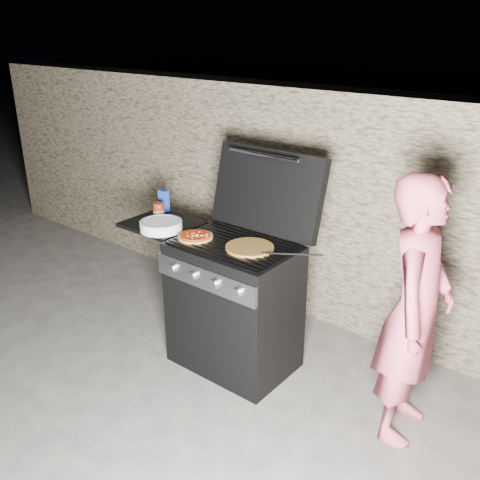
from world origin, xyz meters
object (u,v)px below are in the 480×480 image
Objects in this scene: pizza_topped at (195,236)px; sauce_jar at (159,211)px; person at (415,312)px; gas_grill at (207,295)px.

pizza_topped is 1.92× the size of sauce_jar.
pizza_topped is 0.15× the size of person.
pizza_topped is (-0.01, -0.08, 0.47)m from gas_grill.
gas_grill is at bearing 79.56° from pizza_topped.
sauce_jar reaches higher than gas_grill.
sauce_jar is at bearing 84.01° from person.
pizza_topped is at bearing 89.52° from person.
gas_grill is 0.48m from pizza_topped.
sauce_jar is at bearing 165.62° from pizza_topped.
person reaches higher than sauce_jar.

